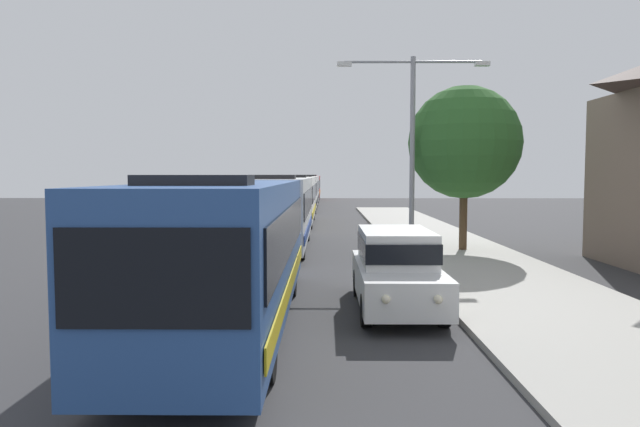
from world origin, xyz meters
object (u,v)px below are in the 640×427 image
at_px(bus_fourth_in_line, 303,192).
at_px(roadside_tree, 464,143).
at_px(bus_lead, 230,247).
at_px(bus_second_in_line, 279,210).
at_px(streetlamp_mid, 412,132).
at_px(bus_middle, 295,198).
at_px(white_suv, 396,266).
at_px(bus_tail_end, 310,186).
at_px(bus_rear, 307,189).

relative_size(bus_fourth_in_line, roadside_tree, 1.58).
relative_size(bus_lead, roadside_tree, 1.64).
relative_size(bus_second_in_line, streetlamp_mid, 1.41).
relative_size(bus_second_in_line, bus_middle, 0.93).
relative_size(bus_middle, streetlamp_mid, 1.52).
relative_size(streetlamp_mid, roadside_tree, 1.14).
xyz_separation_m(bus_second_in_line, streetlamp_mid, (5.40, -2.38, 3.17)).
bearing_deg(white_suv, streetlamp_mid, 79.21).
distance_m(bus_second_in_line, roadside_tree, 8.28).
relative_size(bus_second_in_line, roadside_tree, 1.61).
bearing_deg(bus_fourth_in_line, bus_second_in_line, -90.00).
bearing_deg(white_suv, bus_tail_end, 93.40).
bearing_deg(white_suv, roadside_tree, 68.22).
height_order(bus_middle, bus_fourth_in_line, same).
height_order(bus_fourth_in_line, white_suv, bus_fourth_in_line).
bearing_deg(bus_rear, bus_tail_end, 90.00).
distance_m(white_suv, roadside_tree, 11.23).
xyz_separation_m(white_suv, roadside_tree, (3.96, 9.92, 3.48)).
distance_m(bus_second_in_line, bus_rear, 37.37).
distance_m(bus_middle, bus_rear, 24.89).
relative_size(bus_middle, roadside_tree, 1.74).
xyz_separation_m(bus_rear, roadside_tree, (7.66, -38.76, 2.83)).
xyz_separation_m(bus_lead, white_suv, (3.70, 1.52, -0.66)).
bearing_deg(bus_second_in_line, bus_fourth_in_line, 90.00).
distance_m(bus_middle, bus_fourth_in_line, 13.09).
xyz_separation_m(bus_second_in_line, bus_fourth_in_line, (-0.00, 25.58, -0.00)).
height_order(bus_lead, white_suv, bus_lead).
height_order(bus_lead, bus_fourth_in_line, same).
bearing_deg(bus_tail_end, roadside_tree, -81.66).
bearing_deg(bus_fourth_in_line, streetlamp_mid, -79.07).
bearing_deg(streetlamp_mid, bus_middle, 109.95).
bearing_deg(bus_rear, white_suv, -85.66).
distance_m(bus_middle, white_suv, 24.08).
distance_m(bus_lead, bus_middle, 25.31).
xyz_separation_m(bus_lead, bus_middle, (0.00, 25.31, 0.00)).
xyz_separation_m(bus_second_in_line, bus_tail_end, (0.00, 50.89, 0.00)).
distance_m(bus_fourth_in_line, roadside_tree, 28.17).
height_order(bus_fourth_in_line, streetlamp_mid, streetlamp_mid).
relative_size(bus_middle, bus_rear, 0.94).
relative_size(bus_lead, streetlamp_mid, 1.44).
relative_size(bus_lead, bus_fourth_in_line, 1.04).
xyz_separation_m(bus_tail_end, roadside_tree, (7.66, -52.28, 2.83)).
distance_m(bus_rear, white_suv, 48.82).
xyz_separation_m(bus_middle, white_suv, (3.70, -23.79, -0.66)).
height_order(bus_fourth_in_line, bus_rear, same).
bearing_deg(bus_tail_end, streetlamp_mid, -84.21).
bearing_deg(roadside_tree, white_suv, -111.78).
bearing_deg(bus_lead, bus_second_in_line, 90.00).
distance_m(bus_second_in_line, streetlamp_mid, 6.70).
distance_m(bus_rear, roadside_tree, 39.61).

